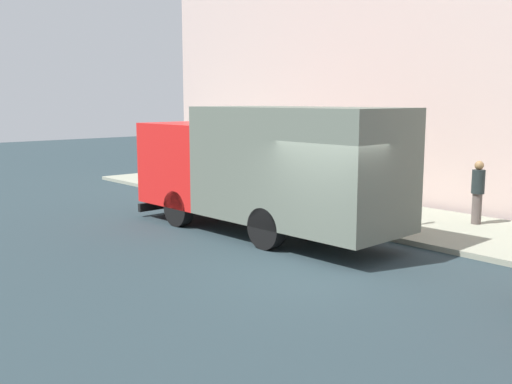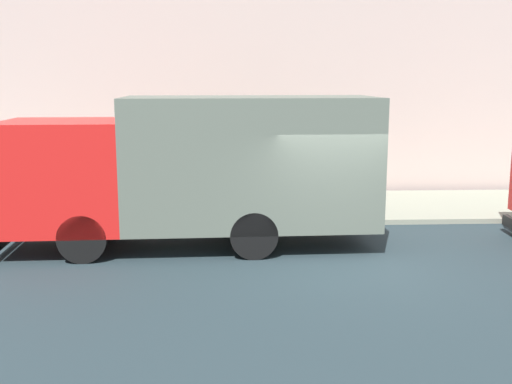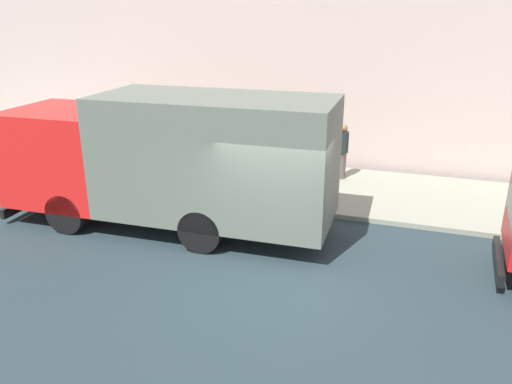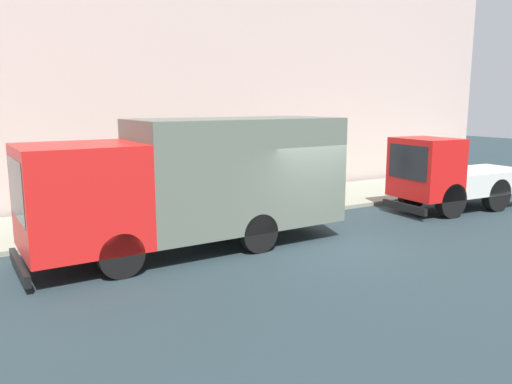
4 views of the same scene
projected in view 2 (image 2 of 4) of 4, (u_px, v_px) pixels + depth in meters
ground at (340, 261)px, 12.17m from camera, size 80.00×80.00×0.00m
sidewalk at (308, 207)px, 17.07m from camera, size 4.00×30.00×0.13m
building_facade at (299, 35)px, 18.65m from camera, size 0.50×30.00×9.74m
large_utility_truck at (198, 166)px, 12.98m from camera, size 2.58×7.92×3.20m
pedestrian_walking at (229, 179)px, 15.46m from camera, size 0.46×0.46×1.75m
pedestrian_standing at (317, 168)px, 17.77m from camera, size 0.41×0.41×1.67m
pedestrian_third at (238, 179)px, 16.10m from camera, size 0.46×0.46×1.57m
street_sign_post at (276, 153)px, 15.06m from camera, size 0.44×0.08×2.79m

